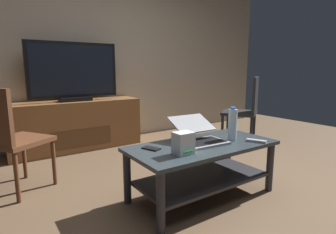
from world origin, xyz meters
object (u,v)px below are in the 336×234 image
media_cabinet (77,125)px  water_bottle_near (233,125)px  laptop (199,134)px  dining_chair (246,108)px  router_box (183,143)px  television (74,73)px  coffee_table (202,160)px  cell_phone (151,148)px  side_chair (9,136)px  tv_remote (256,141)px

media_cabinet → water_bottle_near: 2.18m
media_cabinet → laptop: size_ratio=3.70×
dining_chair → router_box: 2.04m
media_cabinet → dining_chair: 2.30m
television → router_box: size_ratio=6.99×
coffee_table → cell_phone: cell_phone is taller
side_chair → water_bottle_near: (1.59, -1.01, 0.08)m
dining_chair → tv_remote: bearing=-136.7°
laptop → side_chair: bearing=146.4°
coffee_table → dining_chair: bearing=28.9°
coffee_table → router_box: router_box is taller
media_cabinet → tv_remote: media_cabinet is taller
side_chair → laptop: bearing=-33.6°
coffee_table → media_cabinet: bearing=103.1°
tv_remote → cell_phone: bearing=132.5°
media_cabinet → tv_remote: bearing=-68.3°
tv_remote → router_box: bearing=146.2°
tv_remote → coffee_table: bearing=127.1°
coffee_table → router_box: bearing=-158.4°
laptop → water_bottle_near: (0.26, -0.13, 0.08)m
coffee_table → side_chair: (-1.30, 0.96, 0.20)m
cell_phone → media_cabinet: bearing=70.4°
television → side_chair: bearing=-129.8°
television → cell_phone: (0.05, -1.85, -0.55)m
media_cabinet → side_chair: size_ratio=1.82×
router_box → cell_phone: size_ratio=1.14×
coffee_table → water_bottle_near: water_bottle_near is taller
router_box → tv_remote: router_box is taller
tv_remote → dining_chair: bearing=17.1°
router_box → water_bottle_near: bearing=6.4°
coffee_table → television: size_ratio=1.09×
dining_chair → media_cabinet: bearing=150.0°
television → router_box: television is taller
side_chair → tv_remote: 2.07m
coffee_table → tv_remote: 0.48m
television → router_box: 2.14m
side_chair → media_cabinet: bearing=50.8°
coffee_table → dining_chair: 1.75m
dining_chair → side_chair: dining_chair is taller
water_bottle_near → side_chair: bearing=147.6°
router_box → tv_remote: size_ratio=1.00×
cell_phone → dining_chair: bearing=-0.5°
laptop → cell_phone: (-0.44, 0.04, -0.06)m
media_cabinet → dining_chair: dining_chair is taller
water_bottle_near → tv_remote: (0.12, -0.16, -0.13)m
media_cabinet → cell_phone: size_ratio=11.88×
coffee_table → television: television is taller
coffee_table → dining_chair: dining_chair is taller
dining_chair → water_bottle_near: dining_chair is taller
laptop → television: bearing=104.5°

